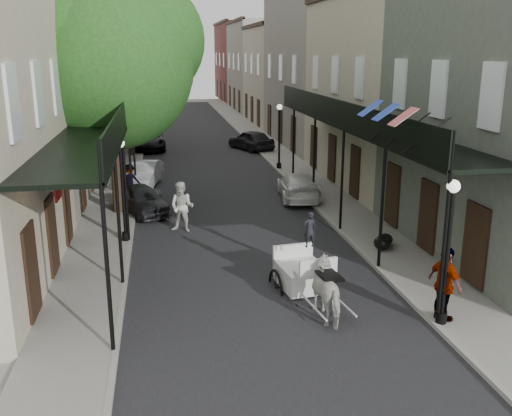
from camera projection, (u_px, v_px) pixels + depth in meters
name	position (u px, v px, depth m)	size (l,w,h in m)	color
ground	(267.00, 305.00, 15.72)	(140.00, 140.00, 0.00)	gray
road	(206.00, 166.00, 34.72)	(8.00, 90.00, 0.01)	black
sidewalk_left	(122.00, 168.00, 33.90)	(2.20, 90.00, 0.12)	gray
sidewalk_right	(286.00, 162.00, 35.51)	(2.20, 90.00, 0.12)	gray
building_row_left	(75.00, 72.00, 41.45)	(5.00, 80.00, 10.50)	#B6AE91
building_row_right	(305.00, 71.00, 44.21)	(5.00, 80.00, 10.50)	gray
gallery_left	(101.00, 129.00, 20.50)	(2.20, 18.05, 4.88)	black
gallery_right	(356.00, 124.00, 22.04)	(2.20, 18.05, 4.88)	black
tree_near	(119.00, 58.00, 22.99)	(7.31, 6.80, 9.63)	#382619
tree_far	(133.00, 66.00, 36.46)	(6.45, 6.00, 8.61)	#382619
lamppost_right_near	(447.00, 251.00, 13.93)	(0.32, 0.32, 3.71)	black
lamppost_left	(123.00, 189.00, 20.21)	(0.32, 0.32, 3.71)	black
lamppost_right_far	(279.00, 135.00, 32.94)	(0.32, 0.32, 3.71)	black
horse	(330.00, 291.00, 14.81)	(0.81, 1.77, 1.50)	beige
carriage	(298.00, 253.00, 16.89)	(1.71, 2.35, 2.50)	black
pedestrian_walking	(182.00, 207.00, 21.88)	(0.95, 0.74, 1.96)	beige
pedestrian_sidewalk_left	(130.00, 180.00, 26.73)	(1.00, 0.57, 1.55)	gray
pedestrian_sidewalk_right	(445.00, 284.00, 14.34)	(1.15, 0.48, 1.96)	gray
car_left_near	(142.00, 199.00, 24.42)	(1.47, 3.66, 1.25)	black
car_left_mid	(144.00, 174.00, 29.41)	(1.33, 3.81, 1.26)	#9E9FA3
car_left_far	(147.00, 140.00, 40.23)	(2.32, 5.02, 1.40)	black
car_right_near	(298.00, 186.00, 26.81)	(1.75, 4.30, 1.25)	silver
car_right_far	(251.00, 140.00, 40.15)	(1.67, 4.15, 1.41)	black
trash_bags	(383.00, 241.00, 19.85)	(0.86, 1.01, 0.51)	black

